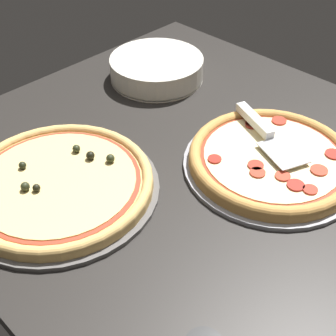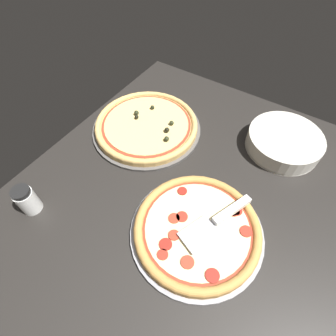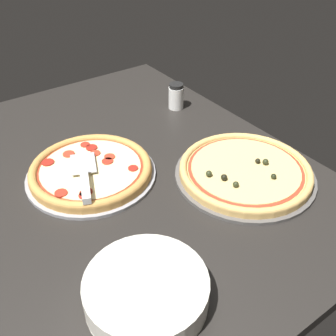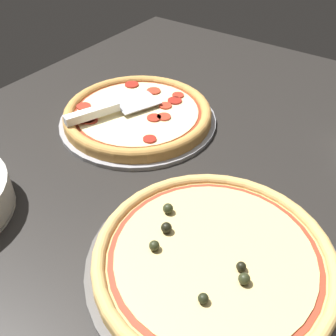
{
  "view_description": "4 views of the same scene",
  "coord_description": "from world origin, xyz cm",
  "px_view_note": "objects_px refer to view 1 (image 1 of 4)",
  "views": [
    {
      "loc": [
        -40.95,
        62.08,
        65.55
      ],
      "look_at": [
        10.79,
        9.17,
        3.0
      ],
      "focal_mm": 50.0,
      "sensor_mm": 36.0,
      "label": 1
    },
    {
      "loc": [
        -32.88,
        -19.11,
        71.09
      ],
      "look_at": [
        10.79,
        9.17,
        3.0
      ],
      "focal_mm": 28.0,
      "sensor_mm": 36.0,
      "label": 2
    },
    {
      "loc": [
        85.7,
        -44.14,
        71.0
      ],
      "look_at": [
        10.79,
        9.17,
        3.0
      ],
      "focal_mm": 42.0,
      "sensor_mm": 36.0,
      "label": 3
    },
    {
      "loc": [
        59.86,
        43.87,
        52.74
      ],
      "look_at": [
        10.79,
        9.17,
        3.0
      ],
      "focal_mm": 42.0,
      "sensor_mm": 36.0,
      "label": 4
    }
  ],
  "objects_px": {
    "serving_spatula": "(261,127)",
    "plate_stack": "(157,69)",
    "pizza_front": "(272,158)",
    "pizza_back": "(58,183)"
  },
  "relations": [
    {
      "from": "pizza_front",
      "to": "serving_spatula",
      "type": "distance_m",
      "value": 0.09
    },
    {
      "from": "serving_spatula",
      "to": "plate_stack",
      "type": "relative_size",
      "value": 0.91
    },
    {
      "from": "serving_spatula",
      "to": "plate_stack",
      "type": "bearing_deg",
      "value": -7.44
    },
    {
      "from": "pizza_front",
      "to": "plate_stack",
      "type": "height_order",
      "value": "plate_stack"
    },
    {
      "from": "serving_spatula",
      "to": "pizza_back",
      "type": "bearing_deg",
      "value": 64.51
    },
    {
      "from": "pizza_front",
      "to": "plate_stack",
      "type": "xyz_separation_m",
      "value": [
        0.45,
        -0.1,
        0.01
      ]
    },
    {
      "from": "pizza_back",
      "to": "plate_stack",
      "type": "bearing_deg",
      "value": -68.07
    },
    {
      "from": "plate_stack",
      "to": "pizza_back",
      "type": "bearing_deg",
      "value": 111.93
    },
    {
      "from": "pizza_front",
      "to": "pizza_back",
      "type": "xyz_separation_m",
      "value": [
        0.26,
        0.37,
        -0.0
      ]
    },
    {
      "from": "pizza_front",
      "to": "plate_stack",
      "type": "bearing_deg",
      "value": -12.31
    }
  ]
}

